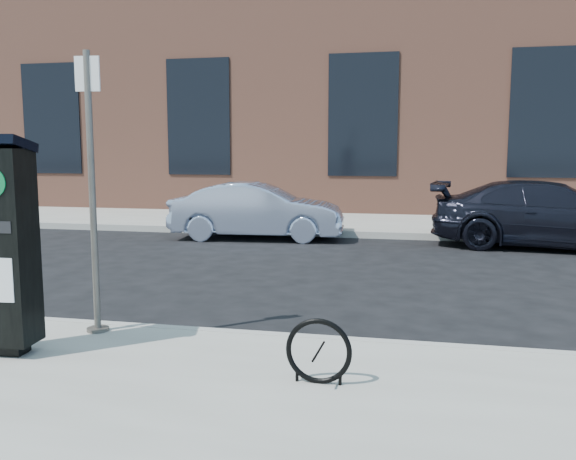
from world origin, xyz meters
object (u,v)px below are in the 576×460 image
(sign_pole, at_px, (92,196))
(bike_rack, at_px, (319,351))
(parking_kiosk, at_px, (8,244))
(car_dark, at_px, (550,215))
(car_silver, at_px, (258,211))

(sign_pole, bearing_deg, bike_rack, -26.94)
(parking_kiosk, bearing_deg, bike_rack, -6.32)
(sign_pole, bearing_deg, parking_kiosk, -122.01)
(parking_kiosk, height_order, car_dark, parking_kiosk)
(parking_kiosk, height_order, bike_rack, parking_kiosk)
(car_silver, height_order, car_dark, car_dark)
(car_silver, relative_size, car_dark, 0.82)
(sign_pole, relative_size, car_dark, 0.60)
(bike_rack, height_order, car_dark, car_dark)
(parking_kiosk, distance_m, sign_pole, 0.97)
(sign_pole, xyz_separation_m, bike_rack, (2.46, -0.93, -1.14))
(parking_kiosk, xyz_separation_m, sign_pole, (0.39, 0.81, 0.38))
(car_dark, bearing_deg, car_silver, 96.46)
(car_silver, bearing_deg, parking_kiosk, 174.73)
(sign_pole, xyz_separation_m, car_dark, (5.85, 7.70, -0.87))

